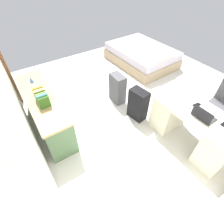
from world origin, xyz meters
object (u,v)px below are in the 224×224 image
(credenza, at_px, (46,111))
(desk, at_px, (192,127))
(office_chair, at_px, (221,109))
(suitcase_spare_grey, at_px, (118,89))
(computer_mouse, at_px, (190,107))
(figurine_small, at_px, (31,80))
(bed, at_px, (142,55))
(cell_phone_by_mouse, at_px, (197,105))
(laptop, at_px, (203,116))
(suitcase_black, at_px, (138,105))

(credenza, bearing_deg, desk, -132.14)
(desk, bearing_deg, office_chair, -91.30)
(office_chair, relative_size, suitcase_spare_grey, 1.43)
(computer_mouse, xyz_separation_m, figurine_small, (2.08, 1.89, 0.04))
(bed, distance_m, cell_phone_by_mouse, 2.81)
(suitcase_spare_grey, distance_m, computer_mouse, 1.57)
(laptop, relative_size, computer_mouse, 3.12)
(credenza, xyz_separation_m, figurine_small, (0.49, 0.00, 0.42))
(desk, xyz_separation_m, office_chair, (-0.02, -0.76, 0.04))
(desk, xyz_separation_m, cell_phone_by_mouse, (0.13, -0.10, 0.35))
(laptop, relative_size, cell_phone_by_mouse, 2.30)
(credenza, distance_m, computer_mouse, 2.50)
(desk, relative_size, bed, 0.74)
(suitcase_spare_grey, relative_size, cell_phone_by_mouse, 4.82)
(credenza, height_order, bed, credenza)
(computer_mouse, bearing_deg, suitcase_spare_grey, 12.81)
(bed, height_order, figurine_small, figurine_small)
(suitcase_spare_grey, xyz_separation_m, computer_mouse, (-1.47, -0.35, 0.42))
(credenza, height_order, figurine_small, figurine_small)
(credenza, relative_size, figurine_small, 16.36)
(desk, xyz_separation_m, credenza, (1.75, 1.93, -0.01))
(suitcase_black, distance_m, laptop, 1.20)
(desk, relative_size, figurine_small, 13.15)
(desk, xyz_separation_m, laptop, (-0.10, 0.08, 0.40))
(laptop, bearing_deg, computer_mouse, -8.45)
(bed, relative_size, cell_phone_by_mouse, 14.29)
(suitcase_spare_grey, bearing_deg, laptop, -168.85)
(bed, distance_m, figurine_small, 3.21)
(bed, xyz_separation_m, cell_phone_by_mouse, (-2.54, 1.09, 0.49))
(desk, relative_size, suitcase_spare_grey, 2.21)
(suitcase_spare_grey, bearing_deg, credenza, 86.83)
(laptop, relative_size, figurine_small, 2.84)
(suitcase_black, bearing_deg, computer_mouse, -167.32)
(office_chair, bearing_deg, suitcase_spare_grey, 34.88)
(office_chair, xyz_separation_m, cell_phone_by_mouse, (0.15, 0.66, 0.31))
(credenza, bearing_deg, figurine_small, 0.18)
(desk, bearing_deg, laptop, 142.62)
(office_chair, relative_size, figurine_small, 8.55)
(suitcase_spare_grey, distance_m, figurine_small, 1.72)
(bed, distance_m, laptop, 3.09)
(suitcase_black, distance_m, cell_phone_by_mouse, 1.05)
(figurine_small, bearing_deg, bed, -82.15)
(office_chair, bearing_deg, laptop, 95.55)
(office_chair, relative_size, suitcase_black, 1.42)
(suitcase_spare_grey, bearing_deg, figurine_small, 69.61)
(credenza, height_order, cell_phone_by_mouse, cell_phone_by_mouse)
(suitcase_black, height_order, suitcase_spare_grey, suitcase_black)
(laptop, xyz_separation_m, cell_phone_by_mouse, (0.23, -0.18, -0.04))
(suitcase_black, xyz_separation_m, suitcase_spare_grey, (0.65, 0.03, -0.00))
(laptop, bearing_deg, suitcase_black, 14.51)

